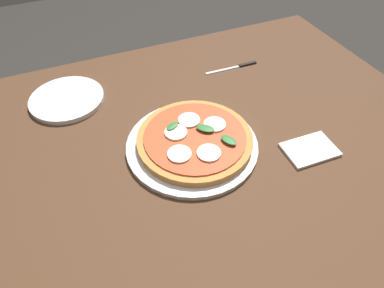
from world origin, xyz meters
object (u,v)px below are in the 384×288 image
(dining_table, at_px, (213,166))
(napkin, at_px, (310,150))
(serving_tray, at_px, (192,145))
(plate_white, at_px, (67,99))
(pizza, at_px, (195,139))
(knife, at_px, (238,66))

(dining_table, distance_m, napkin, 0.26)
(serving_tray, bearing_deg, dining_table, -7.99)
(plate_white, distance_m, napkin, 0.69)
(dining_table, relative_size, serving_tray, 3.81)
(serving_tray, xyz_separation_m, napkin, (0.27, -0.13, -0.00))
(serving_tray, height_order, pizza, pizza)
(pizza, bearing_deg, napkin, -27.12)
(pizza, distance_m, plate_white, 0.42)
(serving_tray, xyz_separation_m, pizza, (0.01, 0.00, 0.02))
(plate_white, xyz_separation_m, knife, (0.55, -0.04, -0.00))
(dining_table, xyz_separation_m, napkin, (0.21, -0.12, 0.10))
(dining_table, xyz_separation_m, pizza, (-0.05, 0.01, 0.12))
(serving_tray, relative_size, plate_white, 1.56)
(serving_tray, bearing_deg, pizza, 15.29)
(napkin, bearing_deg, plate_white, 139.91)
(dining_table, relative_size, plate_white, 5.95)
(serving_tray, bearing_deg, napkin, -25.95)
(plate_white, xyz_separation_m, napkin, (0.53, -0.45, -0.00))
(plate_white, bearing_deg, serving_tray, -50.27)
(serving_tray, bearing_deg, plate_white, 129.73)
(serving_tray, xyz_separation_m, knife, (0.28, 0.28, -0.00))
(napkin, relative_size, knife, 0.71)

